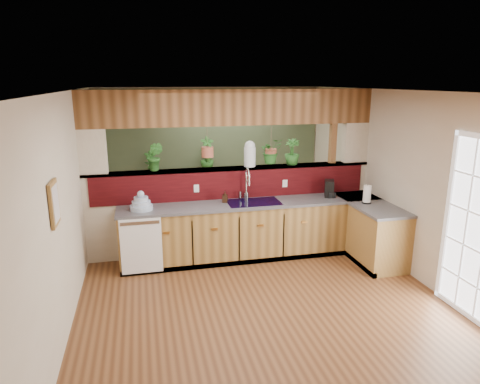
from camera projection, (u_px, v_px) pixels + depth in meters
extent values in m
cube|color=brown|center=(254.00, 285.00, 5.88)|extent=(4.60, 7.00, 0.01)
cube|color=brown|center=(256.00, 91.00, 5.22)|extent=(4.60, 7.00, 0.01)
cube|color=beige|center=(211.00, 151.00, 8.85)|extent=(4.60, 0.02, 2.60)
cube|color=beige|center=(426.00, 361.00, 2.25)|extent=(4.60, 0.02, 2.60)
cube|color=beige|center=(67.00, 205.00, 5.04)|extent=(0.02, 7.00, 2.60)
cube|color=beige|center=(411.00, 185.00, 6.05)|extent=(0.02, 7.00, 2.60)
cube|color=beige|center=(233.00, 210.00, 6.98)|extent=(4.60, 0.15, 1.35)
cube|color=#3B070B|center=(234.00, 185.00, 6.79)|extent=(4.40, 0.02, 0.45)
cube|color=brown|center=(233.00, 168.00, 6.80)|extent=(4.60, 0.21, 0.04)
cube|color=brown|center=(232.00, 108.00, 6.56)|extent=(4.60, 0.15, 0.55)
cube|color=beige|center=(93.00, 153.00, 6.26)|extent=(0.40, 0.15, 0.70)
cube|color=beige|center=(355.00, 144.00, 7.18)|extent=(0.40, 0.15, 0.70)
cube|color=brown|center=(331.00, 168.00, 7.19)|extent=(0.10, 0.10, 2.60)
cube|color=brown|center=(233.00, 168.00, 6.80)|extent=(4.60, 0.21, 0.04)
cube|color=brown|center=(232.00, 108.00, 6.56)|extent=(4.60, 0.15, 0.55)
cube|color=#4C5D3F|center=(211.00, 152.00, 8.83)|extent=(4.55, 0.02, 2.55)
cube|color=olive|center=(253.00, 231.00, 6.74)|extent=(4.10, 0.60, 0.86)
cube|color=#4B4B50|center=(254.00, 203.00, 6.63)|extent=(4.14, 0.64, 0.04)
cube|color=olive|center=(368.00, 231.00, 6.72)|extent=(0.60, 1.48, 0.86)
cube|color=#4B4B50|center=(370.00, 204.00, 6.60)|extent=(0.64, 1.52, 0.04)
cube|color=olive|center=(355.00, 223.00, 7.13)|extent=(0.60, 0.60, 0.86)
cube|color=#4B4B50|center=(357.00, 197.00, 7.01)|extent=(0.64, 0.64, 0.04)
cube|color=black|center=(258.00, 260.00, 6.59)|extent=(4.10, 0.06, 0.08)
cube|color=black|center=(351.00, 256.00, 6.76)|extent=(0.06, 1.48, 0.08)
cube|color=white|center=(141.00, 246.00, 6.07)|extent=(0.58, 0.02, 0.82)
cube|color=#B7B7B2|center=(140.00, 223.00, 5.96)|extent=(0.54, 0.01, 0.05)
cube|color=black|center=(254.00, 203.00, 6.63)|extent=(0.82, 0.50, 0.03)
cube|color=black|center=(242.00, 209.00, 6.61)|extent=(0.34, 0.40, 0.16)
cube|color=black|center=(265.00, 208.00, 6.69)|extent=(0.34, 0.40, 0.16)
cube|color=white|center=(475.00, 232.00, 4.89)|extent=(0.06, 1.02, 2.16)
cube|color=olive|center=(54.00, 203.00, 4.23)|extent=(0.03, 0.35, 0.45)
cube|color=silver|center=(56.00, 203.00, 4.24)|extent=(0.01, 0.27, 0.37)
cylinder|color=#B7B7B2|center=(246.00, 196.00, 6.78)|extent=(0.08, 0.08, 0.11)
cylinder|color=#B7B7B2|center=(246.00, 184.00, 6.73)|extent=(0.03, 0.03, 0.31)
torus|color=#B7B7B2|center=(248.00, 175.00, 6.62)|extent=(0.22, 0.03, 0.22)
cylinder|color=#B7B7B2|center=(249.00, 181.00, 6.55)|extent=(0.03, 0.03, 0.13)
cylinder|color=#B7B7B2|center=(240.00, 195.00, 6.76)|extent=(0.03, 0.03, 0.11)
cylinder|color=#A5B8D5|center=(141.00, 207.00, 6.22)|extent=(0.33, 0.33, 0.07)
cylinder|color=#A5B8D5|center=(141.00, 203.00, 6.21)|extent=(0.27, 0.27, 0.06)
cylinder|color=#A5B8D5|center=(141.00, 199.00, 6.19)|extent=(0.21, 0.21, 0.06)
sphere|color=#A5B8D5|center=(141.00, 194.00, 6.17)|extent=(0.10, 0.10, 0.10)
imported|color=#341F13|center=(225.00, 197.00, 6.59)|extent=(0.10, 0.10, 0.18)
cube|color=black|center=(329.00, 188.00, 6.92)|extent=(0.14, 0.23, 0.27)
cube|color=black|center=(331.00, 195.00, 6.87)|extent=(0.13, 0.09, 0.09)
cylinder|color=silver|center=(330.00, 192.00, 6.89)|extent=(0.07, 0.07, 0.07)
cylinder|color=black|center=(366.00, 202.00, 6.57)|extent=(0.14, 0.14, 0.02)
cylinder|color=#B7B7B2|center=(367.00, 194.00, 6.54)|extent=(0.02, 0.02, 0.30)
cylinder|color=white|center=(367.00, 194.00, 6.54)|extent=(0.12, 0.12, 0.26)
cylinder|color=silver|center=(250.00, 157.00, 6.82)|extent=(0.19, 0.19, 0.31)
sphere|color=silver|center=(250.00, 146.00, 6.78)|extent=(0.17, 0.17, 0.17)
imported|color=#23591E|center=(155.00, 157.00, 6.48)|extent=(0.30, 0.27, 0.44)
imported|color=#23591E|center=(292.00, 152.00, 6.96)|extent=(0.31, 0.31, 0.42)
cylinder|color=brown|center=(207.00, 137.00, 6.59)|extent=(0.01, 0.01, 0.34)
cylinder|color=brown|center=(207.00, 152.00, 6.64)|extent=(0.19, 0.19, 0.16)
imported|color=#23591E|center=(207.00, 137.00, 6.58)|extent=(0.22, 0.16, 0.40)
cylinder|color=brown|center=(271.00, 137.00, 6.82)|extent=(0.01, 0.01, 0.40)
cylinder|color=brown|center=(271.00, 154.00, 6.89)|extent=(0.18, 0.18, 0.16)
imported|color=#23591E|center=(271.00, 139.00, 6.83)|extent=(0.43, 0.40, 0.40)
cube|color=black|center=(184.00, 194.00, 8.68)|extent=(1.44, 0.59, 0.93)
imported|color=#23591E|center=(150.00, 162.00, 8.37)|extent=(0.24, 0.17, 0.44)
imported|color=#23591E|center=(207.00, 158.00, 8.61)|extent=(0.31, 0.31, 0.49)
imported|color=#23591E|center=(267.00, 212.00, 7.96)|extent=(0.80, 0.76, 0.70)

